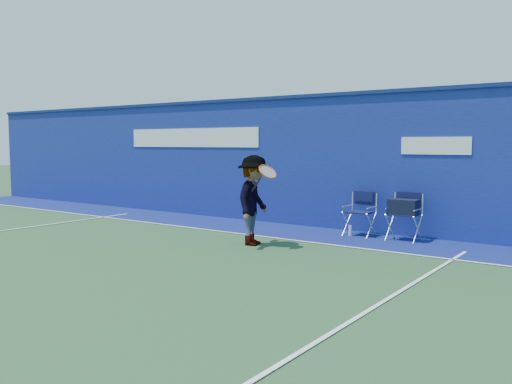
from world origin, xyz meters
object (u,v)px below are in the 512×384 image
Objects in this scene: directors_chair_left at (360,221)px; tennis_player at (254,200)px; water_bottle at (350,231)px; directors_chair_right at (404,221)px.

directors_chair_left is 0.54× the size of tennis_player.
tennis_player reaches higher than water_bottle.
directors_chair_left is 4.00× the size of water_bottle.
directors_chair_right is at bearing -0.66° from directors_chair_left.
directors_chair_left is at bearing 179.34° from directors_chair_right.
tennis_player is (-1.22, -2.13, 0.56)m from directors_chair_left.
directors_chair_right is (0.96, -0.01, 0.09)m from directors_chair_left.
directors_chair_left is at bearing 60.24° from tennis_player.
water_bottle is at bearing -172.73° from directors_chair_right.
tennis_player is at bearing -118.54° from water_bottle.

